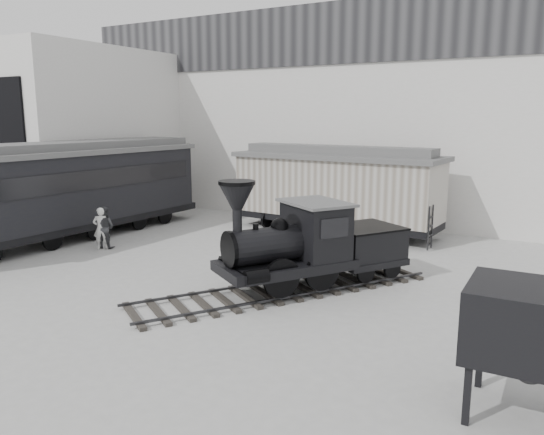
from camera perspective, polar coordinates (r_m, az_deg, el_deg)
The scene contains 9 objects.
ground at distance 16.03m, azimuth -9.90°, elevation -9.22°, with size 90.00×90.00×0.00m, color #9E9E9B.
north_wall at distance 28.26m, azimuth 9.64°, elevation 10.88°, with size 34.00×2.51×11.00m.
west_pavilion at distance 32.38m, azimuth -19.05°, elevation 8.55°, with size 7.00×12.11×9.00m.
locomotive at distance 16.88m, azimuth 3.67°, elevation -3.43°, with size 7.27×9.54×3.52m.
boxcar at distance 25.27m, azimuth 6.87°, elevation 3.25°, with size 10.24×3.87×4.11m.
passenger_coach at distance 25.27m, azimuth -21.32°, elevation 2.74°, with size 4.06×15.19×4.02m.
visitor_a at distance 23.11m, azimuth -17.91°, elevation -1.11°, with size 0.64×0.42×1.76m, color silver.
visitor_b at distance 23.25m, azimuth -17.59°, elevation -1.00°, with size 0.87×0.67×1.78m, color #353639.
coal_hopper at distance 10.76m, azimuth 26.29°, elevation -11.19°, with size 2.30×1.88×2.49m.
Camera 1 is at (9.66, -11.57, 5.45)m, focal length 35.00 mm.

